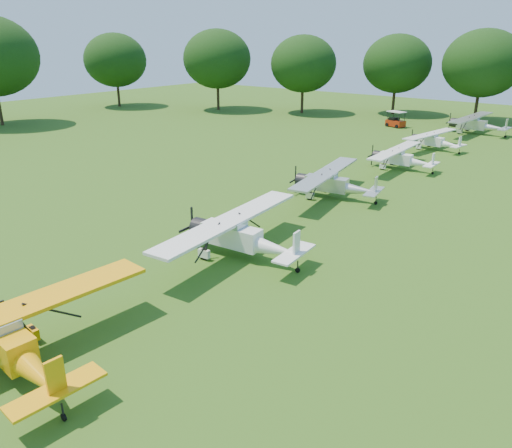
{
  "coord_description": "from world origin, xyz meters",
  "views": [
    {
      "loc": [
        18.04,
        -21.22,
        11.78
      ],
      "look_at": [
        1.15,
        0.43,
        1.4
      ],
      "focal_mm": 35.0,
      "sensor_mm": 36.0,
      "label": 1
    }
  ],
  "objects_px": {
    "aircraft_7": "(476,123)",
    "golf_cart": "(395,122)",
    "aircraft_3": "(240,234)",
    "aircraft_2": "(9,340)",
    "aircraft_5": "(401,157)",
    "aircraft_4": "(333,182)",
    "aircraft_6": "(434,140)"
  },
  "relations": [
    {
      "from": "aircraft_6",
      "to": "golf_cart",
      "type": "bearing_deg",
      "value": 138.36
    },
    {
      "from": "aircraft_3",
      "to": "aircraft_5",
      "type": "height_order",
      "value": "aircraft_3"
    },
    {
      "from": "aircraft_4",
      "to": "aircraft_5",
      "type": "relative_size",
      "value": 1.11
    },
    {
      "from": "aircraft_3",
      "to": "aircraft_7",
      "type": "bearing_deg",
      "value": 85.45
    },
    {
      "from": "aircraft_2",
      "to": "aircraft_5",
      "type": "xyz_separation_m",
      "value": [
        -0.85,
        37.76,
        -0.24
      ]
    },
    {
      "from": "aircraft_4",
      "to": "aircraft_5",
      "type": "height_order",
      "value": "aircraft_4"
    },
    {
      "from": "aircraft_3",
      "to": "aircraft_7",
      "type": "relative_size",
      "value": 1.01
    },
    {
      "from": "aircraft_4",
      "to": "golf_cart",
      "type": "distance_m",
      "value": 34.93
    },
    {
      "from": "aircraft_5",
      "to": "aircraft_4",
      "type": "bearing_deg",
      "value": -94.32
    },
    {
      "from": "aircraft_3",
      "to": "aircraft_6",
      "type": "bearing_deg",
      "value": 87.08
    },
    {
      "from": "aircraft_4",
      "to": "golf_cart",
      "type": "height_order",
      "value": "aircraft_4"
    },
    {
      "from": "aircraft_2",
      "to": "aircraft_7",
      "type": "relative_size",
      "value": 1.02
    },
    {
      "from": "aircraft_6",
      "to": "aircraft_5",
      "type": "bearing_deg",
      "value": -78.17
    },
    {
      "from": "aircraft_3",
      "to": "aircraft_4",
      "type": "xyz_separation_m",
      "value": [
        -1.39,
        12.88,
        -0.11
      ]
    },
    {
      "from": "aircraft_5",
      "to": "aircraft_6",
      "type": "xyz_separation_m",
      "value": [
        -0.54,
        10.5,
        -0.04
      ]
    },
    {
      "from": "aircraft_3",
      "to": "golf_cart",
      "type": "bearing_deg",
      "value": 97.89
    },
    {
      "from": "aircraft_5",
      "to": "aircraft_7",
      "type": "relative_size",
      "value": 0.84
    },
    {
      "from": "aircraft_3",
      "to": "aircraft_2",
      "type": "bearing_deg",
      "value": -95.18
    },
    {
      "from": "aircraft_5",
      "to": "aircraft_6",
      "type": "height_order",
      "value": "aircraft_5"
    },
    {
      "from": "aircraft_3",
      "to": "aircraft_4",
      "type": "bearing_deg",
      "value": 90.96
    },
    {
      "from": "aircraft_7",
      "to": "golf_cart",
      "type": "height_order",
      "value": "aircraft_7"
    },
    {
      "from": "aircraft_2",
      "to": "aircraft_7",
      "type": "xyz_separation_m",
      "value": [
        -0.53,
        60.92,
        -0.02
      ]
    },
    {
      "from": "aircraft_4",
      "to": "aircraft_5",
      "type": "bearing_deg",
      "value": 77.55
    },
    {
      "from": "aircraft_6",
      "to": "aircraft_4",
      "type": "bearing_deg",
      "value": -81.11
    },
    {
      "from": "aircraft_4",
      "to": "aircraft_6",
      "type": "xyz_separation_m",
      "value": [
        -0.0,
        22.21,
        -0.16
      ]
    },
    {
      "from": "aircraft_5",
      "to": "aircraft_7",
      "type": "distance_m",
      "value": 23.17
    },
    {
      "from": "aircraft_7",
      "to": "golf_cart",
      "type": "xyz_separation_m",
      "value": [
        -10.27,
        -1.24,
        -0.66
      ]
    },
    {
      "from": "golf_cart",
      "to": "aircraft_7",
      "type": "bearing_deg",
      "value": 24.46
    },
    {
      "from": "golf_cart",
      "to": "aircraft_4",
      "type": "bearing_deg",
      "value": -56.78
    },
    {
      "from": "aircraft_2",
      "to": "aircraft_3",
      "type": "height_order",
      "value": "aircraft_2"
    },
    {
      "from": "aircraft_7",
      "to": "aircraft_2",
      "type": "bearing_deg",
      "value": -86.58
    },
    {
      "from": "aircraft_2",
      "to": "aircraft_3",
      "type": "bearing_deg",
      "value": 94.61
    }
  ]
}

